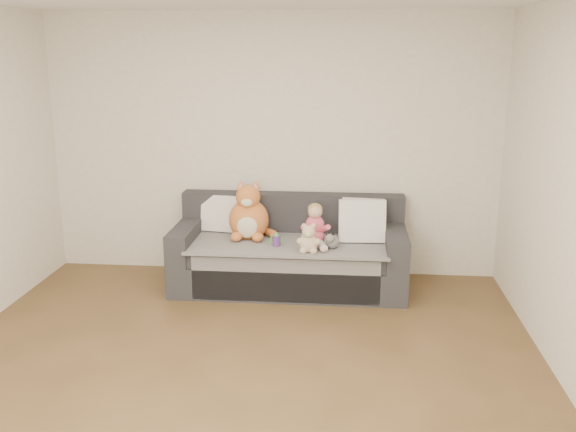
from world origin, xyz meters
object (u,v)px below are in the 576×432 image
object	(u,v)px
plush_cat	(249,216)
sippy_cup	(277,239)
teddy_bear	(309,241)
sofa	(290,255)
toddler	(315,228)

from	to	relation	value
plush_cat	sippy_cup	distance (m)	0.41
plush_cat	teddy_bear	distance (m)	0.73
sofa	toddler	bearing A→B (deg)	-31.71
toddler	plush_cat	distance (m)	0.67
teddy_bear	sippy_cup	distance (m)	0.35
sofa	plush_cat	bearing A→B (deg)	178.73
sippy_cup	toddler	bearing A→B (deg)	12.94
teddy_bear	sippy_cup	bearing A→B (deg)	151.76
toddler	teddy_bear	size ratio (longest dim) A/B	1.48
plush_cat	sippy_cup	size ratio (longest dim) A/B	4.55
teddy_bear	sippy_cup	xyz separation A→B (m)	(-0.31, 0.16, -0.04)
sofa	toddler	distance (m)	0.44
toddler	teddy_bear	xyz separation A→B (m)	(-0.05, -0.24, -0.06)
sofa	plush_cat	xyz separation A→B (m)	(-0.40, 0.01, 0.38)
sofa	sippy_cup	distance (m)	0.34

